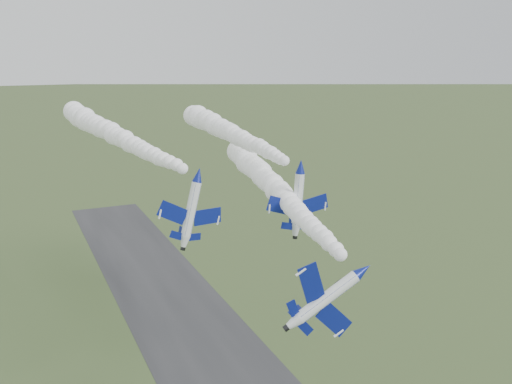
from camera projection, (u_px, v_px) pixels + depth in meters
runway at (228, 382)px, 103.49m from camera, size 24.00×260.00×0.04m
jet_lead at (364, 271)px, 68.30m from camera, size 5.80×12.97×9.22m
smoke_trail_jet_lead at (277, 191)px, 99.08m from camera, size 10.43×60.72×5.03m
jet_pair_left at (199, 175)px, 84.47m from camera, size 10.45×12.75×3.87m
smoke_trail_jet_pair_left at (116, 135)px, 111.82m from camera, size 14.48×62.27×4.89m
jet_pair_right at (301, 167)px, 92.16m from camera, size 11.03×13.33×3.33m
smoke_trail_jet_pair_right at (232, 133)px, 119.52m from camera, size 5.41×55.46×5.06m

